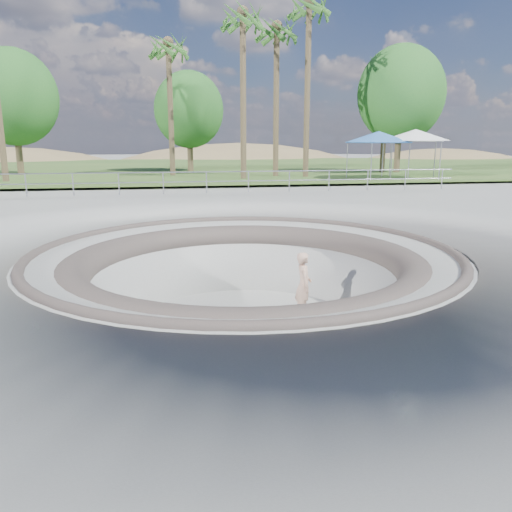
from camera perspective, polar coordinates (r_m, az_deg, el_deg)
name	(u,v)px	position (r m, az deg, el deg)	size (l,w,h in m)	color
ground	(245,251)	(12.07, -1.31, 0.52)	(180.00, 180.00, 0.00)	#9B9C97
skate_bowl	(245,323)	(12.60, -1.26, -7.63)	(14.00, 14.00, 4.10)	#9B9C97
grass_strip	(188,167)	(45.74, -7.77, 10.01)	(180.00, 36.00, 0.12)	#365823
distant_hills	(210,211)	(69.71, -5.24, 5.14)	(103.20, 45.00, 28.60)	olive
safety_railing	(207,182)	(23.79, -5.68, 8.40)	(25.00, 0.06, 1.03)	gray
skateboard	(303,317)	(13.06, 5.38, -6.92)	(0.90, 0.43, 0.09)	olive
skater	(304,285)	(12.79, 5.46, -3.27)	(0.62, 0.41, 1.69)	#D5A589
canopy_white	(416,135)	(33.32, 17.77, 13.01)	(5.46, 5.46, 3.00)	gray
canopy_blue	(379,137)	(32.28, 13.83, 13.06)	(5.57, 5.57, 2.87)	gray
palm_b	(168,50)	(35.28, -9.99, 22.13)	(2.60, 2.60, 9.39)	brown
palm_c	(243,23)	(32.16, -1.53, 25.08)	(2.60, 2.60, 10.51)	brown
palm_d	(277,36)	(34.22, 2.39, 23.85)	(2.60, 2.60, 10.19)	brown
palm_e	(309,14)	(33.97, 6.08, 25.82)	(2.60, 2.60, 11.43)	brown
palm_f	(388,67)	(39.03, 14.82, 20.17)	(2.60, 2.60, 8.78)	brown
bushy_tree_left	(13,97)	(38.43, -26.00, 15.98)	(5.82, 5.29, 8.40)	brown
bushy_tree_mid	(189,110)	(39.39, -7.67, 16.22)	(5.20, 4.73, 7.51)	brown
bushy_tree_right	(401,94)	(39.13, 16.26, 17.33)	(6.31, 5.74, 9.11)	brown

